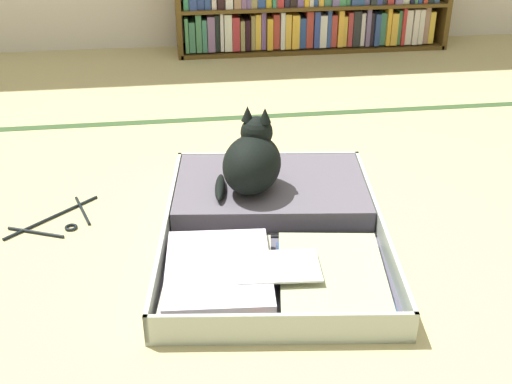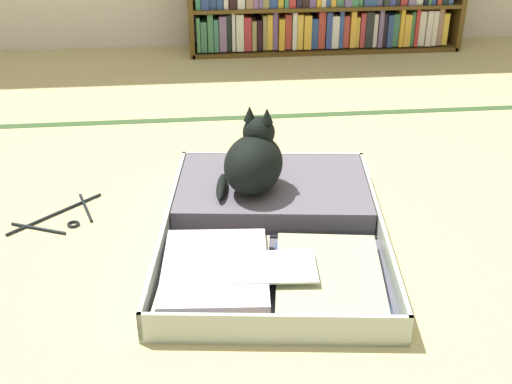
# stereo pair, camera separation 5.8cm
# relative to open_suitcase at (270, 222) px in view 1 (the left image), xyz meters

# --- Properties ---
(ground_plane) EXTENTS (10.00, 10.00, 0.00)m
(ground_plane) POSITION_rel_open_suitcase_xyz_m (0.09, -0.15, -0.04)
(ground_plane) COLOR tan
(tatami_border) EXTENTS (4.80, 0.05, 0.00)m
(tatami_border) POSITION_rel_open_suitcase_xyz_m (0.09, 1.00, -0.04)
(tatami_border) COLOR #304C28
(tatami_border) RESTS_ON ground_plane
(open_suitcase) EXTENTS (0.77, 1.01, 0.09)m
(open_suitcase) POSITION_rel_open_suitcase_xyz_m (0.00, 0.00, 0.00)
(open_suitcase) COLOR #B1BAAB
(open_suitcase) RESTS_ON ground_plane
(black_cat) EXTENTS (0.26, 0.29, 0.27)m
(black_cat) POSITION_rel_open_suitcase_xyz_m (-0.04, 0.14, 0.15)
(black_cat) COLOR black
(black_cat) RESTS_ON open_suitcase
(clothes_hanger) EXTENTS (0.27, 0.26, 0.01)m
(clothes_hanger) POSITION_rel_open_suitcase_xyz_m (-0.68, 0.16, -0.03)
(clothes_hanger) COLOR black
(clothes_hanger) RESTS_ON ground_plane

